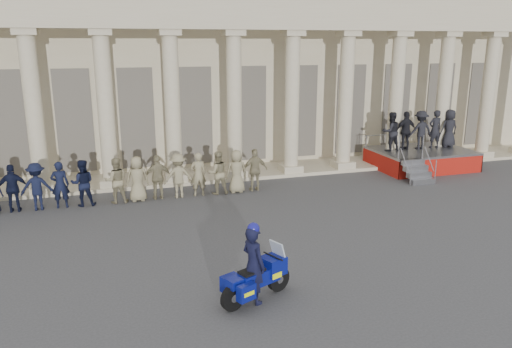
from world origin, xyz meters
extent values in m
plane|color=#3C3C3E|center=(0.00, 0.00, 0.00)|extent=(90.00, 90.00, 0.00)
cube|color=#BCAE8D|center=(0.00, 15.00, 4.50)|extent=(40.00, 10.00, 9.00)
cube|color=#BCAE8D|center=(0.00, 8.80, 0.07)|extent=(40.00, 2.60, 0.15)
cube|color=#BCAE8D|center=(0.00, 8.00, 6.79)|extent=(35.80, 1.00, 1.00)
cube|color=#BCAE8D|center=(-6.50, 8.00, 0.30)|extent=(0.90, 0.90, 0.30)
cylinder|color=#BCAE8D|center=(-6.50, 8.00, 3.25)|extent=(0.64, 0.64, 5.60)
cube|color=#BCAE8D|center=(-6.50, 8.00, 6.17)|extent=(0.85, 0.85, 0.24)
cube|color=#BCAE8D|center=(-3.90, 8.00, 0.30)|extent=(0.90, 0.90, 0.30)
cylinder|color=#BCAE8D|center=(-3.90, 8.00, 3.25)|extent=(0.64, 0.64, 5.60)
cube|color=#BCAE8D|center=(-3.90, 8.00, 6.17)|extent=(0.85, 0.85, 0.24)
cube|color=#BCAE8D|center=(-1.30, 8.00, 0.30)|extent=(0.90, 0.90, 0.30)
cylinder|color=#BCAE8D|center=(-1.30, 8.00, 3.25)|extent=(0.64, 0.64, 5.60)
cube|color=#BCAE8D|center=(-1.30, 8.00, 6.17)|extent=(0.85, 0.85, 0.24)
cube|color=#BCAE8D|center=(1.30, 8.00, 0.30)|extent=(0.90, 0.90, 0.30)
cylinder|color=#BCAE8D|center=(1.30, 8.00, 3.25)|extent=(0.64, 0.64, 5.60)
cube|color=#BCAE8D|center=(1.30, 8.00, 6.17)|extent=(0.85, 0.85, 0.24)
cube|color=#BCAE8D|center=(3.90, 8.00, 0.30)|extent=(0.90, 0.90, 0.30)
cylinder|color=#BCAE8D|center=(3.90, 8.00, 3.25)|extent=(0.64, 0.64, 5.60)
cube|color=#BCAE8D|center=(3.90, 8.00, 6.17)|extent=(0.85, 0.85, 0.24)
cube|color=#BCAE8D|center=(6.50, 8.00, 0.30)|extent=(0.90, 0.90, 0.30)
cylinder|color=#BCAE8D|center=(6.50, 8.00, 3.25)|extent=(0.64, 0.64, 5.60)
cube|color=#BCAE8D|center=(6.50, 8.00, 6.17)|extent=(0.85, 0.85, 0.24)
cube|color=#BCAE8D|center=(9.10, 8.00, 0.30)|extent=(0.90, 0.90, 0.30)
cylinder|color=#BCAE8D|center=(9.10, 8.00, 3.25)|extent=(0.64, 0.64, 5.60)
cube|color=#BCAE8D|center=(9.10, 8.00, 6.17)|extent=(0.85, 0.85, 0.24)
cube|color=#BCAE8D|center=(11.70, 8.00, 0.30)|extent=(0.90, 0.90, 0.30)
cylinder|color=#BCAE8D|center=(11.70, 8.00, 3.25)|extent=(0.64, 0.64, 5.60)
cube|color=#BCAE8D|center=(11.70, 8.00, 6.17)|extent=(0.85, 0.85, 0.24)
cube|color=#BCAE8D|center=(14.30, 8.00, 0.30)|extent=(0.90, 0.90, 0.30)
cylinder|color=#BCAE8D|center=(14.30, 8.00, 3.25)|extent=(0.64, 0.64, 5.60)
cube|color=#BCAE8D|center=(14.30, 8.00, 6.17)|extent=(0.85, 0.85, 0.24)
cube|color=black|center=(-7.80, 10.02, 2.55)|extent=(1.30, 0.12, 4.20)
cube|color=black|center=(-5.20, 10.02, 2.55)|extent=(1.30, 0.12, 4.20)
cube|color=black|center=(-2.60, 10.02, 2.55)|extent=(1.30, 0.12, 4.20)
cube|color=black|center=(0.00, 10.02, 2.55)|extent=(1.30, 0.12, 4.20)
cube|color=black|center=(2.60, 10.02, 2.55)|extent=(1.30, 0.12, 4.20)
cube|color=black|center=(5.20, 10.02, 2.55)|extent=(1.30, 0.12, 4.20)
cube|color=black|center=(7.80, 10.02, 2.55)|extent=(1.30, 0.12, 4.20)
cube|color=black|center=(10.40, 10.02, 2.55)|extent=(1.30, 0.12, 4.20)
cube|color=black|center=(13.00, 10.02, 2.55)|extent=(1.30, 0.12, 4.20)
cube|color=black|center=(15.60, 10.02, 2.55)|extent=(1.30, 0.12, 4.20)
imported|color=black|center=(-7.22, 6.06, 0.86)|extent=(1.00, 0.42, 1.71)
imported|color=black|center=(-6.45, 6.06, 0.86)|extent=(1.11, 0.64, 1.71)
imported|color=black|center=(-5.68, 6.06, 0.86)|extent=(0.62, 0.41, 1.71)
imported|color=black|center=(-4.92, 6.06, 0.86)|extent=(0.83, 0.65, 1.71)
imported|color=gray|center=(-3.75, 6.06, 0.86)|extent=(0.83, 0.65, 1.71)
imported|color=gray|center=(-2.98, 6.06, 0.86)|extent=(0.84, 0.54, 1.71)
imported|color=gray|center=(-2.21, 6.06, 0.86)|extent=(1.00, 0.42, 1.71)
imported|color=gray|center=(-1.44, 6.06, 0.86)|extent=(1.11, 0.64, 1.71)
imported|color=gray|center=(-0.68, 6.06, 0.86)|extent=(0.62, 0.41, 1.71)
imported|color=gray|center=(0.09, 6.06, 0.86)|extent=(0.83, 0.65, 1.71)
imported|color=gray|center=(0.86, 6.06, 0.86)|extent=(0.84, 0.54, 1.71)
imported|color=gray|center=(1.63, 6.06, 0.86)|extent=(1.00, 0.42, 1.71)
cube|color=gray|center=(10.26, 7.35, 0.84)|extent=(4.41, 3.15, 0.10)
cube|color=maroon|center=(10.26, 5.80, 0.40)|extent=(4.41, 0.04, 0.79)
cube|color=maroon|center=(8.08, 7.35, 0.40)|extent=(0.04, 3.15, 0.79)
cube|color=maroon|center=(12.45, 7.35, 0.40)|extent=(0.04, 3.15, 0.79)
cube|color=gray|center=(8.66, 4.88, 0.11)|extent=(1.10, 0.28, 0.22)
cube|color=gray|center=(8.66, 5.16, 0.33)|extent=(1.10, 0.28, 0.22)
cube|color=gray|center=(8.66, 5.44, 0.56)|extent=(1.10, 0.28, 0.22)
cube|color=gray|center=(8.66, 5.72, 0.78)|extent=(1.10, 0.28, 0.22)
cylinder|color=gray|center=(10.26, 8.87, 1.39)|extent=(4.41, 0.04, 0.04)
imported|color=black|center=(8.66, 7.55, 1.80)|extent=(0.88, 0.69, 1.81)
imported|color=black|center=(9.46, 7.55, 1.80)|extent=(1.06, 0.44, 1.81)
imported|color=black|center=(10.26, 7.55, 1.80)|extent=(1.17, 0.67, 1.81)
imported|color=black|center=(11.06, 7.55, 1.80)|extent=(0.66, 0.43, 1.81)
imported|color=black|center=(11.86, 7.55, 1.80)|extent=(0.88, 0.58, 1.81)
cylinder|color=black|center=(-0.31, -2.15, 0.31)|extent=(0.61, 0.36, 0.61)
cylinder|color=black|center=(-1.58, -2.71, 0.31)|extent=(0.61, 0.36, 0.61)
cube|color=navy|center=(-0.90, -2.41, 0.57)|extent=(1.13, 0.78, 0.35)
cube|color=navy|center=(-0.48, -2.22, 0.72)|extent=(0.66, 0.65, 0.42)
cube|color=silver|center=(-0.48, -2.22, 0.51)|extent=(0.30, 0.34, 0.11)
cube|color=#B2BFCC|center=(-0.33, -2.16, 1.04)|extent=(0.35, 0.47, 0.50)
cube|color=black|center=(-1.07, -2.48, 0.76)|extent=(0.68, 0.53, 0.09)
cube|color=navy|center=(-1.54, -2.69, 0.65)|extent=(0.42, 0.42, 0.20)
cube|color=navy|center=(-1.33, -2.92, 0.51)|extent=(0.46, 0.35, 0.37)
cube|color=#EFFD0D|center=(-1.33, -2.92, 0.51)|extent=(0.34, 0.32, 0.09)
cube|color=navy|center=(-1.57, -2.38, 0.51)|extent=(0.46, 0.35, 0.37)
cube|color=#EFFD0D|center=(-1.57, -2.38, 0.51)|extent=(0.34, 0.32, 0.09)
cylinder|color=silver|center=(-1.41, -2.39, 0.28)|extent=(0.55, 0.31, 0.09)
cylinder|color=black|center=(-0.48, -2.22, 0.94)|extent=(0.29, 0.61, 0.03)
imported|color=black|center=(-1.03, -2.46, 0.92)|extent=(0.67, 0.79, 1.84)
sphere|color=navy|center=(-1.03, -2.46, 1.79)|extent=(0.28, 0.28, 0.28)
camera|label=1|loc=(-4.03, -12.40, 5.77)|focal=35.00mm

